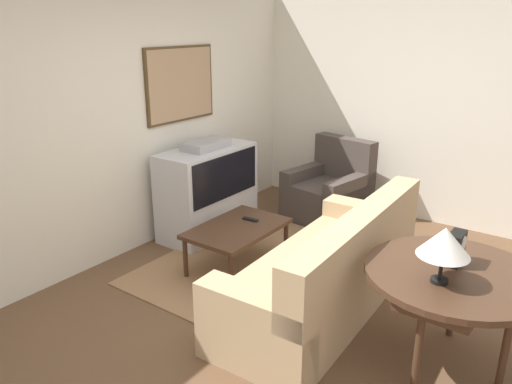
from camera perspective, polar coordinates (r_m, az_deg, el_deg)
The scene contains 12 objects.
ground_plane at distance 4.27m, azimuth 5.64°, elevation -13.52°, with size 12.00×12.00×0.00m, color brown.
wall_back at distance 5.10m, azimuth -14.98°, elevation 7.81°, with size 12.00×0.10×2.70m.
wall_right at distance 6.11m, azimuth 18.93°, elevation 9.16°, with size 0.06×12.00×2.70m.
area_rug at distance 5.03m, azimuth -1.13°, elevation -7.95°, with size 2.21×1.52×0.01m.
tv at distance 5.57m, azimuth -5.54°, elevation 0.20°, with size 1.15×0.54×1.07m.
couch at distance 4.20m, azimuth 8.16°, elevation -9.21°, with size 2.25×0.95×0.90m.
armchair at distance 6.11m, azimuth 8.35°, elevation -0.10°, with size 0.96×0.94×0.95m.
coffee_table at distance 4.77m, azimuth -2.15°, elevation -4.43°, with size 0.98×0.64×0.44m.
console_table at distance 3.58m, azimuth 21.65°, elevation -9.37°, with size 1.15×1.15×0.73m.
table_lamp at distance 3.27m, azimuth 20.73°, elevation -5.40°, with size 0.33×0.33×0.37m.
mantel_clock at distance 3.61m, azimuth 21.85°, elevation -5.99°, with size 0.18×0.10×0.23m.
remote at distance 4.88m, azimuth -0.64°, elevation -3.15°, with size 0.06×0.16×0.02m.
Camera 1 is at (-3.14, -1.78, 2.29)m, focal length 35.00 mm.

